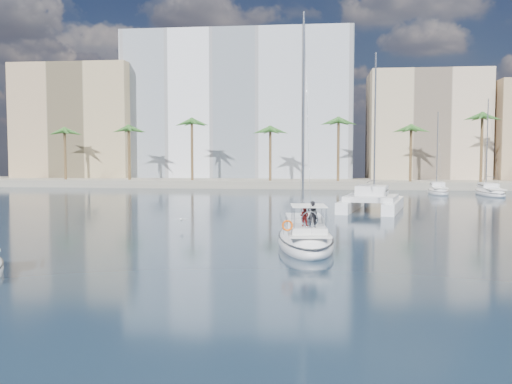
# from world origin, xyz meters

# --- Properties ---
(ground) EXTENTS (160.00, 160.00, 0.00)m
(ground) POSITION_xyz_m (0.00, 0.00, 0.00)
(ground) COLOR black
(ground) RESTS_ON ground
(quay) EXTENTS (120.00, 14.00, 1.20)m
(quay) POSITION_xyz_m (0.00, 61.00, 0.60)
(quay) COLOR gray
(quay) RESTS_ON ground
(building_modern) EXTENTS (42.00, 16.00, 28.00)m
(building_modern) POSITION_xyz_m (-12.00, 73.00, 14.00)
(building_modern) COLOR white
(building_modern) RESTS_ON ground
(building_tan_left) EXTENTS (22.00, 14.00, 22.00)m
(building_tan_left) POSITION_xyz_m (-42.00, 69.00, 11.00)
(building_tan_left) COLOR tan
(building_tan_left) RESTS_ON ground
(building_beige) EXTENTS (20.00, 14.00, 20.00)m
(building_beige) POSITION_xyz_m (22.00, 70.00, 10.00)
(building_beige) COLOR #CAAF91
(building_beige) RESTS_ON ground
(palm_left) EXTENTS (3.60, 3.60, 12.30)m
(palm_left) POSITION_xyz_m (-34.00, 57.00, 10.28)
(palm_left) COLOR brown
(palm_left) RESTS_ON ground
(palm_centre) EXTENTS (3.60, 3.60, 12.30)m
(palm_centre) POSITION_xyz_m (0.00, 57.00, 10.28)
(palm_centre) COLOR brown
(palm_centre) RESTS_ON ground
(main_sloop) EXTENTS (4.46, 10.85, 15.67)m
(main_sloop) POSITION_xyz_m (2.68, -0.37, 0.50)
(main_sloop) COLOR white
(main_sloop) RESTS_ON ground
(catamaran) EXTENTS (7.60, 11.76, 15.98)m
(catamaran) POSITION_xyz_m (8.67, 22.25, 1.12)
(catamaran) COLOR white
(catamaran) RESTS_ON ground
(seagull) EXTENTS (1.15, 0.49, 0.21)m
(seagull) POSITION_xyz_m (-7.09, 7.15, 0.66)
(seagull) COLOR silver
(seagull) RESTS_ON ground
(moored_yacht_a) EXTENTS (3.37, 9.52, 11.90)m
(moored_yacht_a) POSITION_xyz_m (20.00, 47.00, 0.00)
(moored_yacht_a) COLOR white
(moored_yacht_a) RESTS_ON ground
(moored_yacht_b) EXTENTS (3.32, 10.83, 13.72)m
(moored_yacht_b) POSITION_xyz_m (26.50, 45.00, 0.00)
(moored_yacht_b) COLOR white
(moored_yacht_b) RESTS_ON ground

